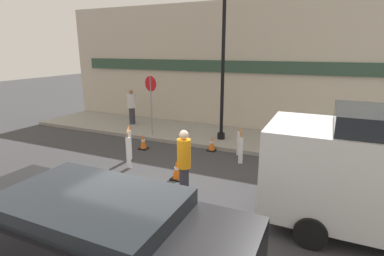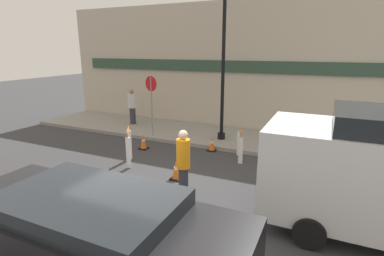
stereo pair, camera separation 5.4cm
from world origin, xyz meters
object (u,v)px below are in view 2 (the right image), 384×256
Objects in this scene: streetlamp_post at (224,35)px; person_pedestrian at (132,106)px; parked_car_1 at (93,238)px; stop_sign at (151,96)px; person_worker at (183,163)px.

streetlamp_post is 5.49m from person_pedestrian.
person_pedestrian is 0.35× the size of parked_car_1.
stop_sign is at bearing 122.18° from person_pedestrian.
stop_sign is 1.36× the size of person_worker.
parked_car_1 is at bearing 156.56° from person_worker.
streetlamp_post is at bearing 148.31° from person_pedestrian.
stop_sign reaches higher than person_pedestrian.
streetlamp_post is 3.50× the size of person_worker.
streetlamp_post is 5.69m from person_worker.
streetlamp_post is at bearing 95.70° from parked_car_1.
person_pedestrian is at bearing 172.96° from streetlamp_post.
parked_car_1 is (5.34, -8.39, -0.08)m from person_pedestrian.
person_worker is 0.38× the size of parked_car_1.
streetlamp_post is 3.62m from stop_sign.
streetlamp_post is at bearing -16.40° from person_worker.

